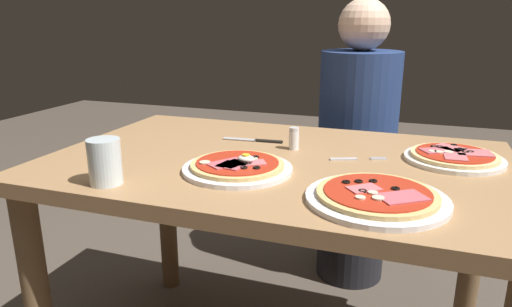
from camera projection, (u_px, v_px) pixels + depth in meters
The scene contains 9 objects.
dining_table at pixel (277, 195), 1.32m from camera, with size 1.27×0.82×0.73m.
pizza_foreground at pixel (238, 167), 1.18m from camera, with size 0.28×0.28×0.05m.
pizza_across_left at pixel (377, 197), 0.99m from camera, with size 0.30×0.30×0.03m.
pizza_across_right at pixel (454, 157), 1.26m from camera, with size 0.26×0.26×0.03m.
water_glass_near at pixel (105, 164), 1.08m from camera, with size 0.08×0.08×0.11m.
fork at pixel (354, 159), 1.28m from camera, with size 0.15×0.07×0.00m.
knife at pixel (257, 140), 1.47m from camera, with size 0.20×0.03×0.01m.
salt_shaker at pixel (294, 139), 1.37m from camera, with size 0.03×0.03×0.07m.
diner_person at pixel (356, 153), 1.93m from camera, with size 0.32×0.32×1.18m.
Camera 1 is at (0.36, -1.19, 1.11)m, focal length 32.45 mm.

